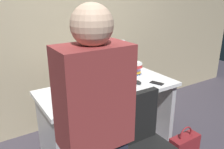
% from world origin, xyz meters
% --- Properties ---
extents(ground_plane, '(9.00, 9.00, 0.00)m').
position_xyz_m(ground_plane, '(0.00, 0.00, 0.00)').
color(ground_plane, '#3D3842').
extents(wall_back, '(6.40, 0.10, 3.00)m').
position_xyz_m(wall_back, '(0.00, 0.83, 1.50)').
color(wall_back, tan).
rests_on(wall_back, ground).
extents(desk, '(1.48, 0.66, 0.76)m').
position_xyz_m(desk, '(0.00, 0.00, 0.52)').
color(desk, white).
rests_on(desk, ground).
extents(person_at_desk, '(0.40, 0.24, 1.64)m').
position_xyz_m(person_at_desk, '(-0.64, -0.87, 0.84)').
color(person_at_desk, '#262838').
rests_on(person_at_desk, ground).
extents(monitor, '(0.54, 0.15, 0.46)m').
position_xyz_m(monitor, '(-0.02, 0.11, 1.01)').
color(monitor, silver).
rests_on(monitor, desk).
extents(keyboard, '(0.43, 0.14, 0.02)m').
position_xyz_m(keyboard, '(-0.01, -0.09, 0.77)').
color(keyboard, white).
rests_on(keyboard, desk).
extents(mouse, '(0.06, 0.10, 0.03)m').
position_xyz_m(mouse, '(0.30, -0.09, 0.77)').
color(mouse, black).
rests_on(mouse, desk).
extents(cup_near_keyboard, '(0.07, 0.07, 0.09)m').
position_xyz_m(cup_near_keyboard, '(-0.39, -0.06, 0.80)').
color(cup_near_keyboard, white).
rests_on(cup_near_keyboard, desk).
extents(cup_by_monitor, '(0.07, 0.07, 0.09)m').
position_xyz_m(cup_by_monitor, '(-0.44, 0.20, 0.80)').
color(cup_by_monitor, silver).
rests_on(cup_by_monitor, desk).
extents(book_stack, '(0.22, 0.18, 0.16)m').
position_xyz_m(book_stack, '(0.42, 0.17, 0.84)').
color(book_stack, '#3359A5').
rests_on(book_stack, desk).
extents(cell_phone, '(0.12, 0.16, 0.01)m').
position_xyz_m(cell_phone, '(0.48, -0.20, 0.76)').
color(cell_phone, black).
rests_on(cell_phone, desk).
extents(handbag, '(0.34, 0.14, 0.38)m').
position_xyz_m(handbag, '(0.58, -0.58, 0.14)').
color(handbag, maroon).
rests_on(handbag, ground).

